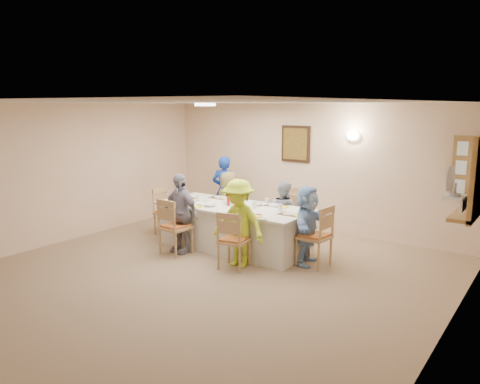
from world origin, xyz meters
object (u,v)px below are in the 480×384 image
Objects in this scene: diner_front_left at (180,213)px; chair_left_end at (168,211)px; condiment_ketchup at (229,199)px; chair_back_left at (232,208)px; chair_front_left at (176,226)px; diner_front_right at (239,223)px; chair_right_end at (314,235)px; caregiver at (225,191)px; chair_front_right at (234,239)px; diner_back_left at (229,203)px; diner_back_right at (283,213)px; diner_right_end at (307,225)px; chair_back_right at (286,216)px; dining_table at (233,227)px; desk_fan at (453,184)px.

chair_left_end is at bearing 149.14° from diner_front_left.
chair_back_left is at bearing 123.22° from condiment_ketchup.
chair_front_left is 1.22m from diner_front_right.
caregiver is at bearing -110.09° from chair_right_end.
diner_back_left reaches higher than chair_front_right.
diner_back_right is (2.15, 0.68, 0.12)m from chair_left_end.
chair_front_right is at bearing 94.23° from diner_back_right.
caregiver is at bearing 108.55° from diner_front_left.
diner_front_right is at bearing 118.27° from diner_right_end.
diner_front_left reaches higher than diner_back_right.
chair_back_right is at bearing -123.21° from chair_front_left.
condiment_ketchup reaches higher than dining_table.
diner_front_right reaches higher than dining_table.
diner_back_right is 1.82m from diner_front_left.
chair_right_end is at bearing -17.02° from chair_back_left.
diner_front_left is (-1.20, 0.12, 0.22)m from chair_front_right.
caregiver is (-1.65, 1.95, 0.27)m from chair_front_right.
condiment_ketchup is (-0.66, 0.66, 0.20)m from diner_front_right.
chair_front_right reaches higher than dining_table.
diner_right_end is at bearing -86.23° from chair_right_end.
caregiver is at bearing -73.35° from chair_front_left.
diner_back_left is 1.36m from diner_front_left.
diner_right_end reaches higher than dining_table.
chair_right_end is (1.55, 0.00, 0.11)m from dining_table.
diner_front_left is at bearing 88.25° from diner_back_left.
diner_right_end is (0.82, 0.80, 0.17)m from chair_front_right.
chair_back_right is 0.74× the size of diner_front_right.
desk_fan reaches higher than diner_back_left.
condiment_ketchup is (0.54, 0.78, 0.40)m from chair_front_left.
diner_back_right reaches higher than condiment_ketchup.
diner_front_right is at bearing -170.63° from chair_front_left.
chair_front_left is at bearing -135.83° from chair_back_right.
condiment_ketchup is at bearing -93.82° from chair_left_end.
chair_right_end reaches higher than chair_front_right.
chair_back_right is at bearing -176.04° from diner_back_left.
diner_front_left is (-2.15, -0.68, 0.19)m from chair_right_end.
chair_back_right is at bearing 34.31° from diner_right_end.
desk_fan is at bearing -14.05° from chair_back_left.
diner_front_right is at bearing -98.96° from chair_back_right.
condiment_ketchup is (0.99, -1.17, 0.15)m from caregiver.
chair_front_left is 1.20m from chair_front_right.
chair_front_left is 0.71× the size of diner_front_left.
chair_back_left is at bearing 162.56° from desk_fan.
diner_back_right is 1.01m from condiment_ketchup.
chair_front_left is 1.06× the size of chair_left_end.
chair_front_right is at bearing 122.90° from diner_right_end.
dining_table is at bearing 171.90° from desk_fan.
chair_back_right is 0.88× the size of diner_back_right.
caregiver is at bearing -11.67° from diner_back_right.
chair_back_right is at bearing -72.72° from chair_left_end.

